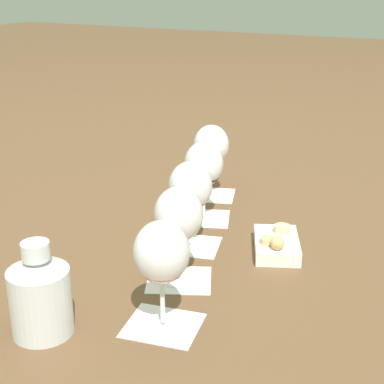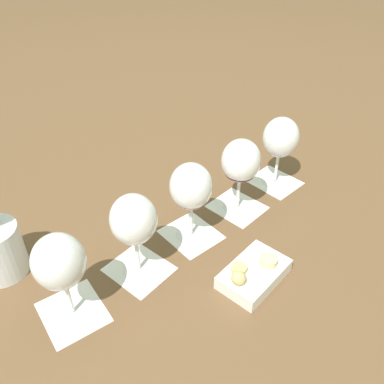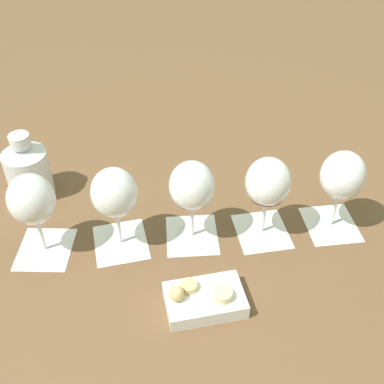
{
  "view_description": "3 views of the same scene",
  "coord_description": "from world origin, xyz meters",
  "px_view_note": "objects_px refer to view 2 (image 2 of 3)",
  "views": [
    {
      "loc": [
        -0.96,
        -0.49,
        0.53
      ],
      "look_at": [
        0.0,
        0.0,
        0.12
      ],
      "focal_mm": 55.0,
      "sensor_mm": 36.0,
      "label": 1
    },
    {
      "loc": [
        -0.28,
        -0.58,
        0.6
      ],
      "look_at": [
        0.0,
        0.0,
        0.12
      ],
      "focal_mm": 38.0,
      "sensor_mm": 36.0,
      "label": 2
    },
    {
      "loc": [
        0.13,
        -0.67,
        0.69
      ],
      "look_at": [
        0.0,
        0.0,
        0.12
      ],
      "focal_mm": 45.0,
      "sensor_mm": 36.0,
      "label": 3
    }
  ],
  "objects_px": {
    "wine_glass_0": "(60,265)",
    "wine_glass_4": "(281,140)",
    "wine_glass_3": "(241,164)",
    "snack_dish": "(253,273)",
    "wine_glass_1": "(134,223)",
    "wine_glass_2": "(191,189)"
  },
  "relations": [
    {
      "from": "wine_glass_0",
      "to": "wine_glass_1",
      "type": "xyz_separation_m",
      "value": [
        0.14,
        0.05,
        0.0
      ]
    },
    {
      "from": "wine_glass_1",
      "to": "wine_glass_4",
      "type": "distance_m",
      "value": 0.43
    },
    {
      "from": "wine_glass_3",
      "to": "wine_glass_4",
      "type": "bearing_deg",
      "value": 18.9
    },
    {
      "from": "wine_glass_0",
      "to": "wine_glass_4",
      "type": "distance_m",
      "value": 0.58
    },
    {
      "from": "wine_glass_0",
      "to": "wine_glass_4",
      "type": "relative_size",
      "value": 1.0
    },
    {
      "from": "wine_glass_3",
      "to": "snack_dish",
      "type": "distance_m",
      "value": 0.24
    },
    {
      "from": "wine_glass_0",
      "to": "snack_dish",
      "type": "height_order",
      "value": "wine_glass_0"
    },
    {
      "from": "wine_glass_0",
      "to": "wine_glass_3",
      "type": "height_order",
      "value": "same"
    },
    {
      "from": "wine_glass_3",
      "to": "snack_dish",
      "type": "relative_size",
      "value": 1.12
    },
    {
      "from": "wine_glass_3",
      "to": "snack_dish",
      "type": "height_order",
      "value": "wine_glass_3"
    },
    {
      "from": "wine_glass_1",
      "to": "wine_glass_4",
      "type": "height_order",
      "value": "same"
    },
    {
      "from": "wine_glass_3",
      "to": "wine_glass_4",
      "type": "distance_m",
      "value": 0.15
    },
    {
      "from": "wine_glass_3",
      "to": "snack_dish",
      "type": "bearing_deg",
      "value": -112.77
    },
    {
      "from": "wine_glass_1",
      "to": "snack_dish",
      "type": "xyz_separation_m",
      "value": [
        0.19,
        -0.12,
        -0.1
      ]
    },
    {
      "from": "wine_glass_0",
      "to": "snack_dish",
      "type": "relative_size",
      "value": 1.12
    },
    {
      "from": "wine_glass_0",
      "to": "wine_glass_3",
      "type": "bearing_deg",
      "value": 17.53
    },
    {
      "from": "wine_glass_1",
      "to": "wine_glass_3",
      "type": "relative_size",
      "value": 1.0
    },
    {
      "from": "wine_glass_4",
      "to": "snack_dish",
      "type": "xyz_separation_m",
      "value": [
        -0.22,
        -0.25,
        -0.1
      ]
    },
    {
      "from": "wine_glass_0",
      "to": "wine_glass_3",
      "type": "distance_m",
      "value": 0.43
    },
    {
      "from": "wine_glass_3",
      "to": "wine_glass_1",
      "type": "bearing_deg",
      "value": -162.83
    },
    {
      "from": "wine_glass_2",
      "to": "wine_glass_4",
      "type": "distance_m",
      "value": 0.29
    },
    {
      "from": "wine_glass_3",
      "to": "wine_glass_4",
      "type": "height_order",
      "value": "same"
    }
  ]
}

